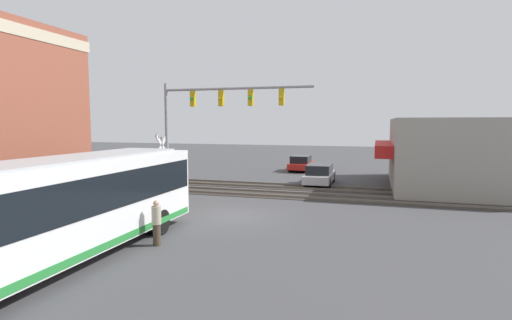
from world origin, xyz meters
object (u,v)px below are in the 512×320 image
(city_bus, at_px, (67,205))
(parked_car_silver, at_px, (320,175))
(parked_car_red, at_px, (301,164))
(pedestrian_near_bus, at_px, (157,223))
(crossing_signal, at_px, (162,159))

(city_bus, xyz_separation_m, parked_car_silver, (18.48, -5.40, -1.15))
(parked_car_red, xyz_separation_m, pedestrian_near_bus, (-23.90, 0.84, 0.18))
(crossing_signal, xyz_separation_m, parked_car_red, (15.27, -5.60, -1.64))
(crossing_signal, bearing_deg, parked_car_silver, -48.26)
(city_bus, xyz_separation_m, pedestrian_near_bus, (2.35, -1.76, -1.00))
(city_bus, distance_m, pedestrian_near_bus, 3.10)
(crossing_signal, relative_size, pedestrian_near_bus, 2.30)
(parked_car_red, distance_m, pedestrian_near_bus, 23.91)
(city_bus, relative_size, parked_car_silver, 2.49)
(parked_car_silver, relative_size, pedestrian_near_bus, 2.85)
(parked_car_silver, distance_m, parked_car_red, 8.26)
(city_bus, relative_size, crossing_signal, 3.09)
(parked_car_red, relative_size, pedestrian_near_bus, 2.57)
(city_bus, bearing_deg, pedestrian_near_bus, -36.83)
(parked_car_silver, distance_m, pedestrian_near_bus, 16.53)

